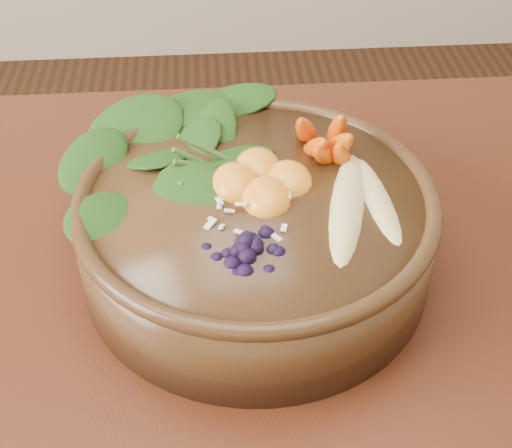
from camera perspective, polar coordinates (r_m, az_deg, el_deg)
The scene contains 7 objects.
stoneware_bowl at distance 0.61m, azimuth 0.00°, elevation -0.72°, with size 0.30×0.30×0.08m, color #4B3018.
kale_heap at distance 0.62m, azimuth -3.41°, elevation 7.78°, with size 0.20×0.18×0.05m, color #224F13, non-canonical shape.
carrot_cluster at distance 0.62m, azimuth 6.09°, elevation 9.37°, with size 0.06×0.06×0.08m, color #DC590B, non-canonical shape.
banana_halves at distance 0.57m, azimuth 8.64°, elevation 2.83°, with size 0.08×0.16×0.03m.
mandarin_cluster at distance 0.59m, azimuth 0.47°, elevation 4.62°, with size 0.09×0.09×0.03m, color orange, non-canonical shape.
blueberry_pile at distance 0.52m, azimuth -0.67°, elevation -0.18°, with size 0.14×0.10×0.04m, color black, non-canonical shape.
coconut_flakes at distance 0.56m, azimuth -0.10°, elevation 1.28°, with size 0.09×0.07×0.01m, color white, non-canonical shape.
Camera 1 is at (0.23, -0.32, 1.19)m, focal length 50.00 mm.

